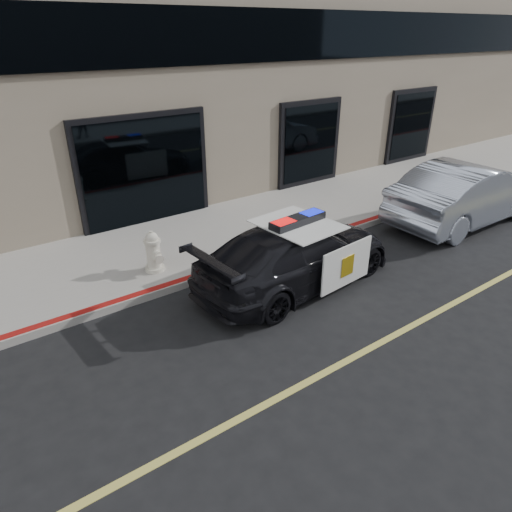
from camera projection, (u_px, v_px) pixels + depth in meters
ground at (381, 343)px, 7.56m from camera, size 120.00×120.00×0.00m
sidewalk_n at (216, 234)px, 11.34m from camera, size 60.00×3.50×0.15m
police_car at (296, 254)px, 9.05m from camera, size 2.56×4.75×1.46m
silver_sedan at (468, 193)px, 11.94m from camera, size 1.78×4.92×1.61m
fire_hydrant at (154, 253)px, 9.32m from camera, size 0.40×0.55×0.88m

